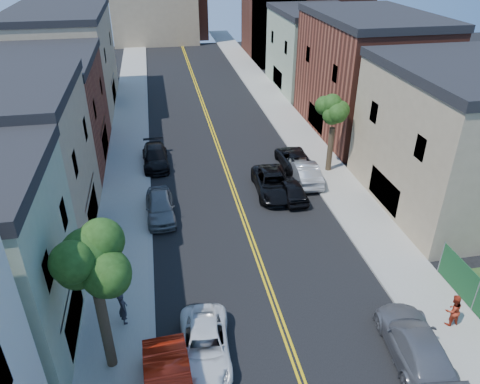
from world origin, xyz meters
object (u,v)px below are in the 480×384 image
black_car_left (155,157)px  white_pickup (205,346)px  grey_car_left (160,207)px  pedestrian_left (123,308)px  pedestrian_right (453,310)px  dark_car_right_far (294,158)px  grey_car_right (416,345)px  black_suv_lane (273,184)px  black_car_right (291,189)px  silver_car_right (304,171)px

black_car_left → white_pickup: bearing=-86.9°
grey_car_left → black_car_left: size_ratio=0.93×
grey_car_left → pedestrian_left: (-2.05, -9.33, 0.25)m
white_pickup → pedestrian_right: bearing=2.9°
dark_car_right_far → black_car_left: bearing=-13.0°
grey_car_right → black_suv_lane: grey_car_right is taller
white_pickup → grey_car_left: 12.07m
black_car_right → pedestrian_left: size_ratio=2.38×
grey_car_left → black_suv_lane: (8.12, 1.73, -0.03)m
black_suv_lane → black_car_right: bearing=-38.4°
black_car_right → dark_car_right_far: black_car_right is taller
grey_car_right → dark_car_right_far: size_ratio=1.11×
black_car_right → pedestrian_left: bearing=41.1°
grey_car_left → silver_car_right: bearing=14.1°
grey_car_left → pedestrian_left: bearing=-104.0°
grey_car_right → pedestrian_left: (-12.64, 4.43, 0.22)m
dark_car_right_far → pedestrian_left: pedestrian_left is taller
white_pickup → black_car_left: black_car_left is taller
black_car_right → pedestrian_right: size_ratio=2.44×
black_car_left → black_suv_lane: black_suv_lane is taller
white_pickup → dark_car_right_far: (9.35, 17.62, 0.03)m
black_car_left → black_car_right: black_car_left is taller
black_car_left → black_car_right: (9.30, -7.11, -0.01)m
grey_car_right → pedestrian_left: 13.39m
grey_car_left → dark_car_right_far: 12.26m
grey_car_left → white_pickup: bearing=-84.4°
black_car_left → dark_car_right_far: black_car_left is taller
white_pickup → grey_car_left: grey_car_left is taller
black_car_right → silver_car_right: (1.70, 2.25, 0.09)m
grey_car_left → black_car_right: (9.18, 0.81, -0.07)m
black_suv_lane → dark_car_right_far: bearing=57.3°
black_car_left → grey_car_right: 24.18m
black_car_right → pedestrian_left: pedestrian_left is taller
white_pickup → dark_car_right_far: size_ratio=0.95×
white_pickup → silver_car_right: silver_car_right is taller
black_car_left → black_suv_lane: size_ratio=0.91×
black_suv_lane → pedestrian_left: bearing=-130.1°
dark_car_right_far → pedestrian_left: (-12.93, -14.98, 0.33)m
dark_car_right_far → white_pickup: bearing=60.7°
dark_car_right_far → black_suv_lane: bearing=53.4°
grey_car_left → silver_car_right: (10.88, 3.06, 0.02)m
grey_car_left → grey_car_right: size_ratio=0.83×
silver_car_right → black_suv_lane: bearing=27.5°
grey_car_right → black_suv_lane: (-2.47, 15.50, -0.05)m
grey_car_right → silver_car_right: size_ratio=1.15×
white_pickup → grey_car_left: bearing=102.0°
pedestrian_right → pedestrian_left: bearing=-14.0°
black_suv_lane → pedestrian_left: size_ratio=3.10×
grey_car_right → black_suv_lane: size_ratio=1.02×
black_car_right → pedestrian_right: (4.07, -13.16, 0.29)m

